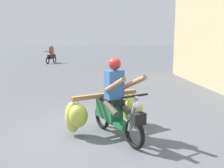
# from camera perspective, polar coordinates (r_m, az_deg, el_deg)

# --- Properties ---
(ground_plane) EXTENTS (120.00, 120.00, 0.00)m
(ground_plane) POSITION_cam_1_polar(r_m,az_deg,el_deg) (5.23, -3.87, -11.79)
(ground_plane) COLOR #56595E
(motorbike_main_loaded) EXTENTS (1.80, 1.85, 1.58)m
(motorbike_main_loaded) POSITION_cam_1_polar(r_m,az_deg,el_deg) (5.35, 0.11, -5.32)
(motorbike_main_loaded) COLOR black
(motorbike_main_loaded) RESTS_ON ground
(motorbike_distant_ahead_left) EXTENTS (0.72, 1.55, 1.40)m
(motorbike_distant_ahead_left) POSITION_cam_1_polar(r_m,az_deg,el_deg) (20.45, -13.20, 6.08)
(motorbike_distant_ahead_left) COLOR black
(motorbike_distant_ahead_left) RESTS_ON ground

